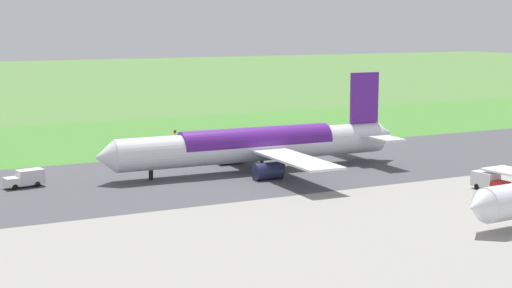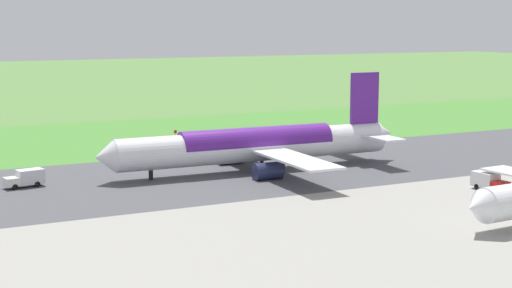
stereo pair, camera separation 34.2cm
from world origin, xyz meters
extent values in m
plane|color=#547F3D|center=(0.00, 0.00, 0.00)|extent=(800.00, 800.00, 0.00)
cube|color=#47474C|center=(0.00, 0.00, 0.03)|extent=(600.00, 39.04, 0.06)
cube|color=#478534|center=(0.00, -35.31, 0.02)|extent=(600.00, 80.00, 0.04)
cylinder|color=white|center=(10.70, 0.00, 4.20)|extent=(48.12, 6.40, 5.20)
cone|color=white|center=(36.19, -0.64, 4.20)|extent=(3.12, 5.01, 4.94)
cone|color=white|center=(-14.49, 0.63, 4.80)|extent=(3.61, 4.51, 4.42)
cube|color=#591E8C|center=(-10.41, 0.53, 11.30)|extent=(5.61, 0.64, 9.00)
cube|color=white|center=(-10.28, 6.03, 5.00)|extent=(4.22, 9.10, 0.36)
cube|color=white|center=(-10.55, -4.97, 5.00)|extent=(4.22, 9.10, 0.36)
cube|color=white|center=(9.97, 11.02, 3.80)|extent=(6.55, 22.14, 0.35)
cube|color=white|center=(9.42, -10.97, 3.80)|extent=(6.55, 22.14, 0.35)
cylinder|color=#23284C|center=(12.39, 7.46, 1.32)|extent=(4.57, 2.91, 2.80)
cylinder|color=#23284C|center=(12.01, -7.54, 1.32)|extent=(4.57, 2.91, 2.80)
cylinder|color=black|center=(28.93, -0.46, 1.71)|extent=(0.70, 0.70, 3.42)
cylinder|color=black|center=(7.80, 4.07, 1.71)|extent=(0.70, 0.70, 3.42)
cylinder|color=black|center=(7.60, -3.92, 1.71)|extent=(0.70, 0.70, 3.42)
cylinder|color=#591E8C|center=(10.70, 0.00, 4.72)|extent=(26.52, 5.89, 5.23)
cone|color=white|center=(5.94, 47.34, 3.44)|extent=(2.71, 4.19, 4.04)
cube|color=silver|center=(49.55, -3.21, 1.10)|extent=(2.58, 2.58, 1.30)
cube|color=silver|center=(46.80, -3.75, 1.55)|extent=(4.17, 2.99, 2.20)
cylinder|color=black|center=(49.35, -2.23, 0.45)|extent=(0.94, 0.47, 0.90)
cylinder|color=black|center=(49.74, -4.19, 0.45)|extent=(0.94, 0.47, 0.90)
cylinder|color=black|center=(46.02, -2.88, 0.45)|extent=(0.94, 0.47, 0.90)
cylinder|color=black|center=(46.40, -4.85, 0.45)|extent=(0.94, 0.47, 0.90)
cube|color=#B21914|center=(-13.05, 31.38, 1.10)|extent=(2.35, 2.35, 1.30)
cube|color=silver|center=(-12.85, 28.59, 1.55)|extent=(2.56, 3.95, 2.20)
cylinder|color=black|center=(-14.04, 31.31, 0.45)|extent=(0.36, 0.92, 0.90)
cylinder|color=black|center=(-12.05, 31.46, 0.45)|extent=(0.36, 0.92, 0.90)
cylinder|color=black|center=(-13.80, 27.92, 0.45)|extent=(0.36, 0.92, 0.90)
cylinder|color=black|center=(-11.81, 28.06, 0.45)|extent=(0.36, 0.92, 0.90)
cylinder|color=slate|center=(12.06, -34.12, 1.03)|extent=(0.10, 0.10, 2.06)
cube|color=red|center=(12.06, -34.14, 2.36)|extent=(0.60, 0.04, 0.60)
cone|color=orange|center=(18.14, -36.13, 0.28)|extent=(0.40, 0.40, 0.55)
camera|label=1|loc=(68.02, 113.76, 24.47)|focal=54.56mm
camera|label=2|loc=(67.71, 113.92, 24.47)|focal=54.56mm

